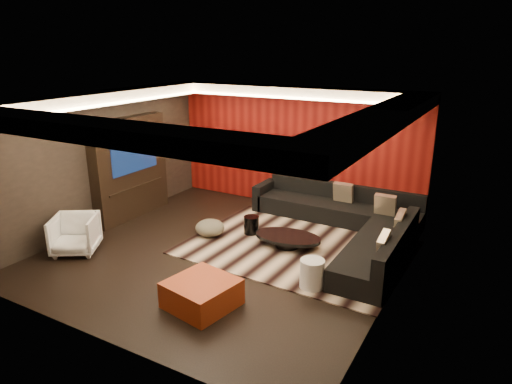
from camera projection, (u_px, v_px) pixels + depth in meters
The scene contains 26 objects.
floor at pixel (226, 253), 8.44m from camera, with size 6.00×6.00×0.02m, color black.
ceiling at pixel (223, 98), 7.57m from camera, with size 6.00×6.00×0.02m, color silver.
wall_back at pixel (296, 148), 10.50m from camera, with size 6.00×0.02×2.80m, color black.
wall_left at pixel (102, 160), 9.41m from camera, with size 0.02×6.00×2.80m, color black.
wall_right at pixel (399, 208), 6.60m from camera, with size 0.02×6.00×2.80m, color black.
red_feature_wall at pixel (295, 148), 10.47m from camera, with size 5.98×0.05×2.78m, color #6B0C0A.
soffit_back at pixel (291, 92), 9.85m from camera, with size 6.00×0.60×0.22m, color silver.
soffit_front at pixel (97, 131), 5.37m from camera, with size 6.00×0.60×0.22m, color silver.
soffit_left at pixel (107, 97), 8.86m from camera, with size 0.60×4.80×0.22m, color silver.
soffit_right at pixel (385, 118), 6.35m from camera, with size 0.60×4.80×0.22m, color silver.
cove_back at pixel (284, 97), 9.59m from camera, with size 4.80×0.08×0.04m, color #FFD899.
cove_front at pixel (119, 134), 5.68m from camera, with size 4.80×0.08×0.04m, color #FFD899.
cove_left at pixel (120, 103), 8.73m from camera, with size 0.08×4.80×0.04m, color #FFD899.
cove_right at pixel (361, 122), 6.53m from camera, with size 0.08×4.80×0.04m, color #FFD899.
tv_surround at pixel (130, 168), 9.92m from camera, with size 0.30×2.00×2.20m, color black.
tv_screen at pixel (134, 153), 9.74m from camera, with size 0.04×1.30×0.80m, color black.
tv_shelf at pixel (137, 187), 9.97m from camera, with size 0.04×1.60×0.04m, color black.
rug at pixel (297, 247), 8.61m from camera, with size 4.00×3.00×0.02m, color #CAAF94.
coffee_table at pixel (288, 241), 8.62m from camera, with size 1.28×1.28×0.22m, color black.
drum_stool at pixel (251, 225), 9.18m from camera, with size 0.30×0.30×0.36m, color black.
striped_pouf at pixel (210, 228), 9.09m from camera, with size 0.58×0.58×0.32m, color #B5AE8C.
white_side_table at pixel (312, 274), 7.13m from camera, with size 0.38×0.38×0.48m, color white.
orange_ottoman at pixel (202, 293), 6.65m from camera, with size 0.89×0.89×0.40m, color #A02014.
armchair at pixel (75, 234), 8.33m from camera, with size 0.76×0.78×0.71m, color white.
sectional_sofa at pixel (350, 223), 9.09m from camera, with size 3.65×3.50×0.75m.
throw_pillows at pixel (376, 214), 8.56m from camera, with size 1.76×2.72×0.50m.
Camera 1 is at (4.25, -6.43, 3.65)m, focal length 32.00 mm.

